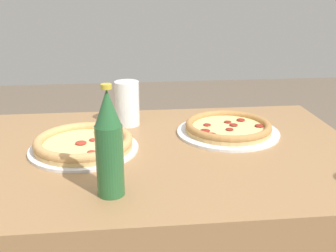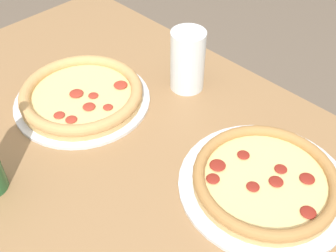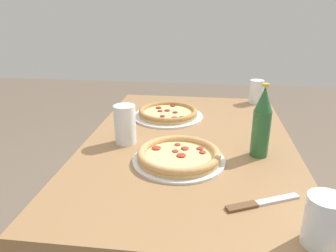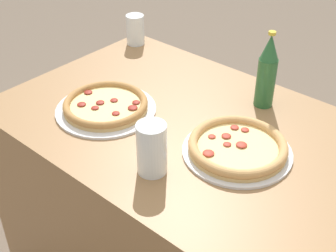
{
  "view_description": "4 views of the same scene",
  "coord_description": "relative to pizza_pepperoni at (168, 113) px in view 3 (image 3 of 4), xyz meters",
  "views": [
    {
      "loc": [
        0.06,
        1.11,
        1.19
      ],
      "look_at": [
        -0.07,
        -0.09,
        0.78
      ],
      "focal_mm": 45.0,
      "sensor_mm": 36.0,
      "label": 1
    },
    {
      "loc": [
        -0.49,
        0.36,
        1.36
      ],
      "look_at": [
        -0.07,
        -0.05,
        0.81
      ],
      "focal_mm": 45.0,
      "sensor_mm": 36.0,
      "label": 2
    },
    {
      "loc": [
        1.16,
        0.07,
        1.24
      ],
      "look_at": [
        -0.06,
        -0.09,
        0.77
      ],
      "focal_mm": 35.0,
      "sensor_mm": 36.0,
      "label": 3
    },
    {
      "loc": [
        0.72,
        -0.94,
        1.55
      ],
      "look_at": [
        -0.02,
        -0.09,
        0.77
      ],
      "focal_mm": 50.0,
      "sensor_mm": 36.0,
      "label": 4
    }
  ],
  "objects": [
    {
      "name": "pizza_margherita",
      "position": [
        0.44,
        0.09,
        0.0
      ],
      "size": [
        0.31,
        0.31,
        0.04
      ],
      "color": "silver",
      "rests_on": "table"
    },
    {
      "name": "knife",
      "position": [
        0.66,
        0.33,
        -0.01
      ],
      "size": [
        0.11,
        0.2,
        0.01
      ],
      "color": "brown",
      "rests_on": "table"
    },
    {
      "name": "glass_orange_juice",
      "position": [
        -0.28,
        0.43,
        0.04
      ],
      "size": [
        0.07,
        0.07,
        0.12
      ],
      "color": "white",
      "rests_on": "table"
    },
    {
      "name": "table",
      "position": [
        0.26,
        0.11,
        -0.39
      ],
      "size": [
        1.23,
        0.79,
        0.73
      ],
      "color": "#997047",
      "rests_on": "ground_plane"
    },
    {
      "name": "pizza_pepperoni",
      "position": [
        0.0,
        0.0,
        0.0
      ],
      "size": [
        0.32,
        0.32,
        0.04
      ],
      "color": "silver",
      "rests_on": "table"
    },
    {
      "name": "glass_water",
      "position": [
        0.8,
        0.44,
        0.03
      ],
      "size": [
        0.08,
        0.08,
        0.12
      ],
      "color": "white",
      "rests_on": "table"
    },
    {
      "name": "beer_bottle",
      "position": [
        0.36,
        0.36,
        0.1
      ],
      "size": [
        0.06,
        0.06,
        0.25
      ],
      "color": "#286033",
      "rests_on": "table"
    },
    {
      "name": "glass_iced_tea",
      "position": [
        0.31,
        -0.12,
        0.05
      ],
      "size": [
        0.08,
        0.08,
        0.15
      ],
      "color": "white",
      "rests_on": "table"
    }
  ]
}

